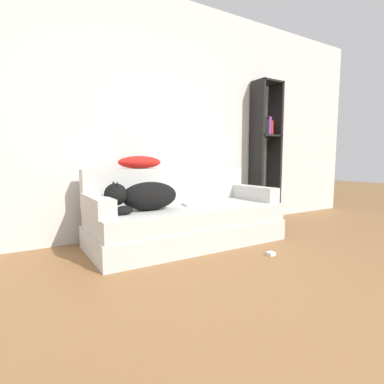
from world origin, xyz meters
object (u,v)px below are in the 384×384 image
object	(u,v)px
laptop	(200,204)
throw_pillow	(140,162)
bookshelf	(266,145)
dog	(144,196)
couch	(187,225)
power_adapter	(271,254)

from	to	relation	value
laptop	throw_pillow	distance (m)	0.76
bookshelf	dog	bearing A→B (deg)	-166.89
dog	throw_pillow	distance (m)	0.52
throw_pillow	bookshelf	xyz separation A→B (m)	(1.86, 0.06, 0.22)
couch	laptop	bearing A→B (deg)	-8.27
power_adapter	laptop	bearing A→B (deg)	112.75
laptop	power_adapter	xyz separation A→B (m)	(0.30, -0.72, -0.38)
couch	power_adapter	bearing A→B (deg)	-59.11
couch	laptop	size ratio (longest dim) A/B	5.13
dog	throw_pillow	xyz separation A→B (m)	(0.13, 0.40, 0.30)
couch	bookshelf	xyz separation A→B (m)	(1.50, 0.42, 0.86)
power_adapter	bookshelf	bearing A→B (deg)	47.49
dog	laptop	distance (m)	0.65
dog	bookshelf	distance (m)	2.11
power_adapter	throw_pillow	bearing A→B (deg)	126.40
dog	power_adapter	distance (m)	1.27
bookshelf	power_adapter	bearing A→B (deg)	-132.51
couch	laptop	world-z (taller)	laptop
dog	power_adapter	bearing A→B (deg)	-36.43
laptop	throw_pillow	bearing A→B (deg)	157.74
dog	laptop	xyz separation A→B (m)	(0.63, 0.03, -0.13)
laptop	couch	bearing A→B (deg)	-173.93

